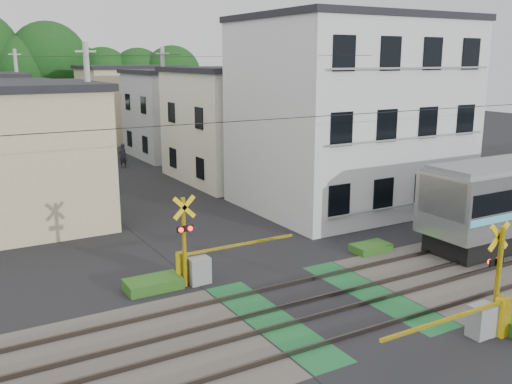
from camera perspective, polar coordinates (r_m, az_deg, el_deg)
ground at (r=17.63m, az=6.92°, el=-11.34°), size 120.00×120.00×0.00m
track_bed at (r=17.62m, az=6.92°, el=-11.23°), size 120.00×120.00×0.14m
crossing_signal_near at (r=16.70m, az=22.06°, el=-11.04°), size 4.74×0.65×3.09m
crossing_signal_far at (r=19.06m, az=-6.04°, el=-7.08°), size 4.74×0.65×3.09m
apartment_block at (r=28.90m, az=9.35°, el=7.79°), size 10.20×8.36×9.30m
houses_row at (r=40.12m, az=-15.65°, el=6.93°), size 22.07×31.35×6.80m
tree_hill at (r=62.10m, az=-23.16°, el=10.59°), size 40.00×12.07×11.91m
catenary at (r=20.62m, az=20.61°, el=2.30°), size 60.00×5.04×7.00m
utility_poles at (r=36.91m, az=-16.52°, el=7.68°), size 7.90×42.00×8.00m
pedestrian at (r=39.92m, az=-13.18°, el=3.55°), size 0.71×0.58×1.68m
weed_patches at (r=18.53m, az=11.51°, el=-9.64°), size 10.25×8.80×0.40m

